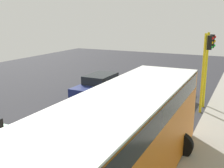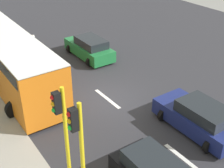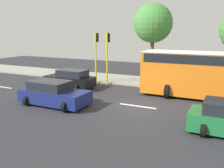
{
  "view_description": "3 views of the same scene",
  "coord_description": "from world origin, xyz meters",
  "px_view_note": "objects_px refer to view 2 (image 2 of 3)",
  "views": [
    {
      "loc": [
        6.87,
        -11.3,
        5.36
      ],
      "look_at": [
        0.01,
        2.71,
        1.58
      ],
      "focal_mm": 44.54,
      "sensor_mm": 36.0,
      "label": 1
    },
    {
      "loc": [
        8.14,
        12.23,
        9.26
      ],
      "look_at": [
        0.3,
        0.91,
        1.49
      ],
      "focal_mm": 48.75,
      "sensor_mm": 36.0,
      "label": 2
    },
    {
      "loc": [
        -13.81,
        -5.01,
        4.6
      ],
      "look_at": [
        -0.01,
        1.76,
        1.24
      ],
      "focal_mm": 39.41,
      "sensor_mm": 36.0,
      "label": 3
    }
  ],
  "objects_px": {
    "car_green": "(89,48)",
    "traffic_light_corner": "(63,128)",
    "car_dark_blue": "(199,117)",
    "city_bus": "(9,57)",
    "motorcycle": "(35,47)",
    "traffic_light_midblock": "(79,146)"
  },
  "relations": [
    {
      "from": "car_green",
      "to": "traffic_light_midblock",
      "type": "bearing_deg",
      "value": 57.96
    },
    {
      "from": "motorcycle",
      "to": "city_bus",
      "type": "bearing_deg",
      "value": 50.94
    },
    {
      "from": "car_dark_blue",
      "to": "traffic_light_midblock",
      "type": "height_order",
      "value": "traffic_light_midblock"
    },
    {
      "from": "car_dark_blue",
      "to": "city_bus",
      "type": "xyz_separation_m",
      "value": [
        5.83,
        -9.56,
        1.13
      ]
    },
    {
      "from": "car_green",
      "to": "motorcycle",
      "type": "height_order",
      "value": "motorcycle"
    },
    {
      "from": "car_green",
      "to": "traffic_light_corner",
      "type": "height_order",
      "value": "traffic_light_corner"
    },
    {
      "from": "city_bus",
      "to": "motorcycle",
      "type": "distance_m",
      "value": 4.66
    },
    {
      "from": "car_green",
      "to": "motorcycle",
      "type": "xyz_separation_m",
      "value": [
        3.11,
        -2.69,
        -0.07
      ]
    },
    {
      "from": "city_bus",
      "to": "motorcycle",
      "type": "height_order",
      "value": "city_bus"
    },
    {
      "from": "car_green",
      "to": "car_dark_blue",
      "type": "relative_size",
      "value": 1.0
    },
    {
      "from": "car_green",
      "to": "traffic_light_corner",
      "type": "relative_size",
      "value": 0.97
    },
    {
      "from": "motorcycle",
      "to": "traffic_light_midblock",
      "type": "bearing_deg",
      "value": 74.31
    },
    {
      "from": "city_bus",
      "to": "traffic_light_midblock",
      "type": "xyz_separation_m",
      "value": [
        1.06,
        10.4,
        1.08
      ]
    },
    {
      "from": "car_green",
      "to": "city_bus",
      "type": "height_order",
      "value": "city_bus"
    },
    {
      "from": "motorcycle",
      "to": "traffic_light_midblock",
      "type": "distance_m",
      "value": 14.61
    },
    {
      "from": "motorcycle",
      "to": "traffic_light_midblock",
      "type": "xyz_separation_m",
      "value": [
        3.9,
        13.89,
        2.29
      ]
    },
    {
      "from": "car_dark_blue",
      "to": "traffic_light_midblock",
      "type": "distance_m",
      "value": 7.29
    },
    {
      "from": "city_bus",
      "to": "traffic_light_corner",
      "type": "distance_m",
      "value": 9.41
    },
    {
      "from": "motorcycle",
      "to": "traffic_light_corner",
      "type": "distance_m",
      "value": 13.57
    },
    {
      "from": "car_dark_blue",
      "to": "traffic_light_corner",
      "type": "bearing_deg",
      "value": -2.25
    },
    {
      "from": "motorcycle",
      "to": "traffic_light_corner",
      "type": "bearing_deg",
      "value": 73.03
    },
    {
      "from": "car_green",
      "to": "car_dark_blue",
      "type": "bearing_deg",
      "value": 89.37
    }
  ]
}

